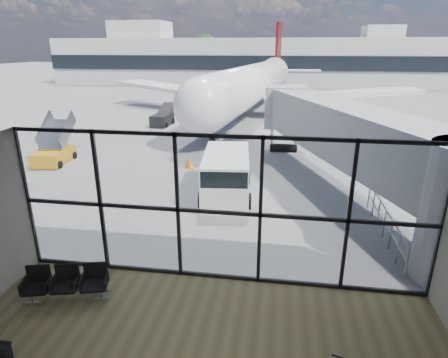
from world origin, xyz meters
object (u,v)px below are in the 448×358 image
(backpack, at_px, (2,355))
(airliner, at_px, (254,83))
(mobile_stairs, at_px, (54,154))
(seating_row, at_px, (67,281))
(belt_loader, at_px, (163,119))
(service_van, at_px, (226,175))

(backpack, bearing_deg, airliner, 84.32)
(mobile_stairs, bearing_deg, seating_row, -62.87)
(backpack, distance_m, airliner, 34.98)
(mobile_stairs, bearing_deg, belt_loader, 69.88)
(airliner, xyz_separation_m, service_van, (0.57, -24.15, -1.95))
(service_van, bearing_deg, mobile_stairs, 155.45)
(backpack, distance_m, mobile_stairs, 16.25)
(airliner, height_order, service_van, airliner)
(seating_row, bearing_deg, mobile_stairs, 109.09)
(service_van, height_order, belt_loader, service_van)
(seating_row, height_order, service_van, service_van)
(airliner, bearing_deg, service_van, -81.40)
(seating_row, bearing_deg, service_van, 54.20)
(seating_row, relative_size, service_van, 0.46)
(backpack, xyz_separation_m, service_van, (3.46, 10.60, 0.79))
(seating_row, distance_m, backpack, 2.42)
(seating_row, distance_m, service_van, 8.85)
(backpack, relative_size, service_van, 0.11)
(backpack, xyz_separation_m, airliner, (2.90, 34.76, 2.74))
(seating_row, bearing_deg, backpack, -108.63)
(backpack, relative_size, airliner, 0.01)
(seating_row, xyz_separation_m, belt_loader, (-4.79, 23.97, 0.03))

